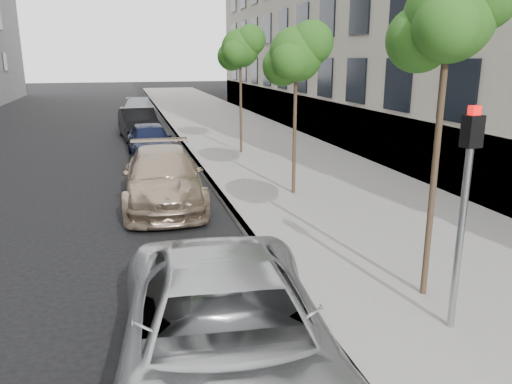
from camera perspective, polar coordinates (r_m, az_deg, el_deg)
name	(u,v)px	position (r m, az deg, el deg)	size (l,w,h in m)	color
sidewalk	(222,124)	(29.80, -3.87, 7.78)	(6.40, 72.00, 0.14)	gray
curb	(169,126)	(29.36, -9.91, 7.48)	(0.15, 72.00, 0.14)	#9E9B93
tree_near	(451,18)	(7.99, 21.39, 18.06)	(1.65, 1.45, 5.11)	#38281C
tree_mid	(297,54)	(13.80, 4.72, 15.41)	(1.77, 1.57, 4.69)	#38281C
tree_far	(241,48)	(20.04, -1.73, 16.10)	(1.79, 1.59, 4.96)	#38281C
signal_pole	(465,195)	(7.22, 22.78, -0.28)	(0.26, 0.21, 3.14)	#939699
minivan	(227,337)	(6.02, -3.38, -16.18)	(2.49, 5.41, 1.50)	#BABCBF
suv	(163,177)	(13.70, -10.58, 1.65)	(2.08, 5.11, 1.48)	tan
sedan_blue	(150,140)	(20.34, -12.03, 5.81)	(1.64, 4.07, 1.39)	black
sedan_black	(139,124)	(25.16, -13.28, 7.60)	(1.57, 4.50, 1.48)	black
sedan_rear	(139,111)	(31.33, -13.28, 8.98)	(2.03, 4.99, 1.45)	#95979C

